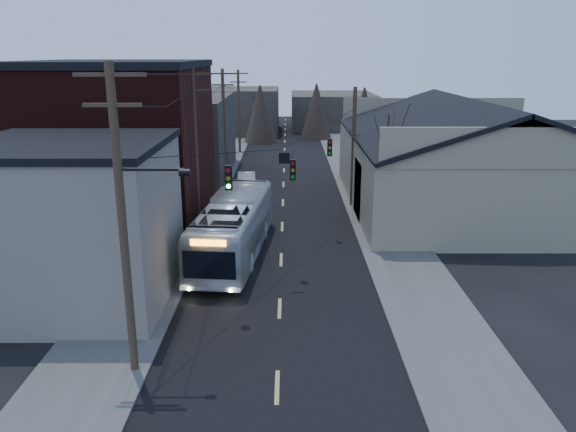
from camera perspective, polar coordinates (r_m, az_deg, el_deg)
The scene contains 14 objects.
ground at distance 17.93m, azimuth -1.23°, elevation -20.52°, with size 160.00×160.00×0.00m, color black.
road_surface at distance 45.64m, azimuth -0.48°, elevation 2.65°, with size 9.00×110.00×0.02m, color black.
sidewalk_left at distance 46.14m, azimuth -8.59°, elevation 2.68°, with size 4.00×110.00×0.12m, color #474744.
sidewalk_right at distance 46.04m, azimuth 7.64°, elevation 2.69°, with size 4.00×110.00×0.12m, color #474744.
building_clapboard at distance 26.18m, azimuth -20.97°, elevation -0.90°, with size 8.00×8.00×7.00m, color slate.
building_brick at distance 36.34m, azimuth -16.70°, elevation 6.49°, with size 10.00×12.00×10.00m, color black.
building_left_far at distance 51.82m, azimuth -11.11°, elevation 7.92°, with size 9.00×14.00×7.00m, color #2D2924.
warehouse at distance 42.11m, azimuth 17.49°, elevation 4.49°, with size 16.16×20.60×7.73m.
building_far_left at distance 79.99m, azimuth -4.68°, elevation 10.64°, with size 10.00×12.00×6.00m, color #2D2924.
building_far_right at distance 85.02m, azimuth 4.52°, elevation 10.63°, with size 12.00×14.00×5.00m, color #2D2924.
bare_tree at distance 35.63m, azimuth 9.93°, elevation 4.45°, with size 0.40×0.40×7.20m, color black.
utility_lines at distance 39.09m, azimuth -5.17°, elevation 7.68°, with size 11.24×45.28×10.50m.
bus at distance 30.55m, azimuth -5.54°, elevation -1.14°, with size 2.76×11.81×3.29m, color silver.
parked_car at distance 45.94m, azimuth -4.23°, elevation 3.55°, with size 1.42×4.08×1.34m, color #9FA2A7.
Camera 1 is at (0.35, -14.36, 10.73)m, focal length 35.00 mm.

